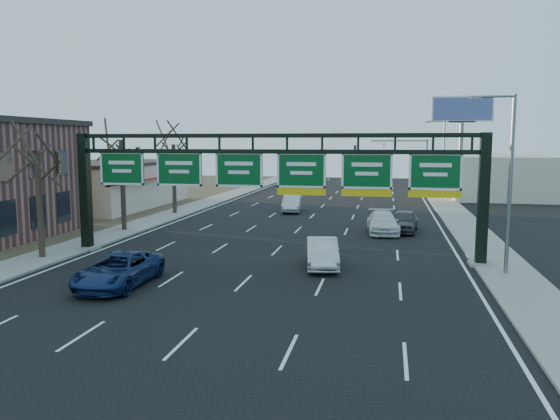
% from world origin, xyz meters
% --- Properties ---
extents(ground, '(160.00, 160.00, 0.00)m').
position_xyz_m(ground, '(0.00, 0.00, 0.00)').
color(ground, black).
rests_on(ground, ground).
extents(sidewalk_left, '(3.00, 120.00, 0.12)m').
position_xyz_m(sidewalk_left, '(-12.80, 20.00, 0.06)').
color(sidewalk_left, gray).
rests_on(sidewalk_left, ground).
extents(sidewalk_right, '(3.00, 120.00, 0.12)m').
position_xyz_m(sidewalk_right, '(12.80, 20.00, 0.06)').
color(sidewalk_right, gray).
rests_on(sidewalk_right, ground).
extents(dirt_strip_left, '(21.00, 120.00, 0.06)m').
position_xyz_m(dirt_strip_left, '(-25.00, 20.00, 0.03)').
color(dirt_strip_left, '#473D2B').
rests_on(dirt_strip_left, ground).
extents(lane_markings, '(21.60, 120.00, 0.01)m').
position_xyz_m(lane_markings, '(0.00, 20.00, 0.01)').
color(lane_markings, white).
rests_on(lane_markings, ground).
extents(sign_gantry, '(24.60, 1.20, 7.20)m').
position_xyz_m(sign_gantry, '(0.16, 8.00, 4.63)').
color(sign_gantry, black).
rests_on(sign_gantry, ground).
extents(cream_strip, '(10.90, 18.40, 4.70)m').
position_xyz_m(cream_strip, '(-21.48, 29.00, 2.36)').
color(cream_strip, '#C0B4A0').
rests_on(cream_strip, ground).
extents(building_right_distant, '(12.00, 20.00, 5.00)m').
position_xyz_m(building_right_distant, '(20.00, 50.00, 2.50)').
color(building_right_distant, '#C0B4A0').
rests_on(building_right_distant, ground).
extents(tree_gantry, '(3.60, 3.60, 8.48)m').
position_xyz_m(tree_gantry, '(-12.80, 5.00, 7.11)').
color(tree_gantry, '#32251C').
rests_on(tree_gantry, sidewalk_left).
extents(tree_mid, '(3.60, 3.60, 9.24)m').
position_xyz_m(tree_mid, '(-12.80, 15.00, 7.85)').
color(tree_mid, '#32251C').
rests_on(tree_mid, sidewalk_left).
extents(tree_far, '(3.60, 3.60, 8.86)m').
position_xyz_m(tree_far, '(-12.80, 25.00, 7.48)').
color(tree_far, '#32251C').
rests_on(tree_far, sidewalk_left).
extents(streetlight_near, '(2.15, 0.22, 9.00)m').
position_xyz_m(streetlight_near, '(12.47, 6.00, 5.08)').
color(streetlight_near, slate).
rests_on(streetlight_near, sidewalk_right).
extents(streetlight_far, '(2.15, 0.22, 9.00)m').
position_xyz_m(streetlight_far, '(12.47, 40.00, 5.08)').
color(streetlight_far, slate).
rests_on(streetlight_far, sidewalk_right).
extents(billboard_right, '(7.00, 0.50, 12.00)m').
position_xyz_m(billboard_right, '(15.00, 44.98, 9.06)').
color(billboard_right, slate).
rests_on(billboard_right, ground).
extents(traffic_signal_mast, '(10.16, 0.54, 7.00)m').
position_xyz_m(traffic_signal_mast, '(5.69, 55.00, 5.50)').
color(traffic_signal_mast, black).
rests_on(traffic_signal_mast, ground).
extents(car_blue_suv, '(2.56, 5.53, 1.54)m').
position_xyz_m(car_blue_suv, '(-5.57, 0.34, 0.77)').
color(car_blue_suv, navy).
rests_on(car_blue_suv, ground).
extents(car_silver_sedan, '(2.34, 4.85, 1.53)m').
position_xyz_m(car_silver_sedan, '(3.29, 6.04, 0.77)').
color(car_silver_sedan, '#B9B9BE').
rests_on(car_silver_sedan, ground).
extents(car_white_wagon, '(2.61, 5.52, 1.56)m').
position_xyz_m(car_white_wagon, '(6.37, 17.92, 0.78)').
color(car_white_wagon, white).
rests_on(car_white_wagon, ground).
extents(car_grey_far, '(2.41, 4.93, 1.62)m').
position_xyz_m(car_grey_far, '(7.88, 18.71, 0.81)').
color(car_grey_far, '#404246').
rests_on(car_grey_far, ground).
extents(car_silver_distant, '(2.18, 4.90, 1.56)m').
position_xyz_m(car_silver_distant, '(-2.35, 28.64, 0.78)').
color(car_silver_distant, '#BAB9BF').
rests_on(car_silver_distant, ground).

